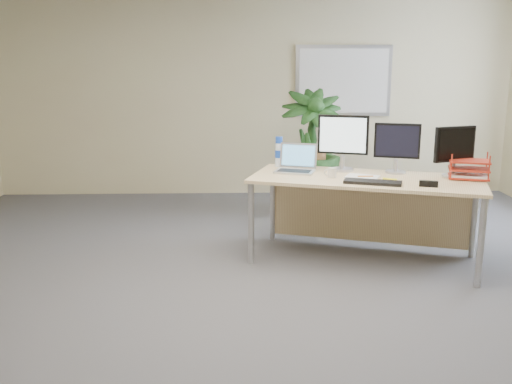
{
  "coord_description": "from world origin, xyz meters",
  "views": [
    {
      "loc": [
        -0.25,
        -3.82,
        1.82
      ],
      "look_at": [
        -0.11,
        0.35,
        0.85
      ],
      "focal_mm": 40.0,
      "sensor_mm": 36.0,
      "label": 1
    }
  ],
  "objects_px": {
    "desk": "(367,193)",
    "monitor_right": "(397,145)",
    "floor_plant": "(309,152)",
    "laptop": "(296,165)",
    "monitor_left": "(343,139)"
  },
  "relations": [
    {
      "from": "monitor_left",
      "to": "monitor_right",
      "type": "height_order",
      "value": "monitor_left"
    },
    {
      "from": "floor_plant",
      "to": "laptop",
      "type": "xyz_separation_m",
      "value": [
        -0.31,
        -1.44,
        0.1
      ]
    },
    {
      "from": "monitor_right",
      "to": "floor_plant",
      "type": "bearing_deg",
      "value": 111.58
    },
    {
      "from": "desk",
      "to": "monitor_right",
      "type": "height_order",
      "value": "monitor_right"
    },
    {
      "from": "desk",
      "to": "laptop",
      "type": "relative_size",
      "value": 5.04
    },
    {
      "from": "monitor_left",
      "to": "floor_plant",
      "type": "bearing_deg",
      "value": 95.37
    },
    {
      "from": "desk",
      "to": "monitor_right",
      "type": "xyz_separation_m",
      "value": [
        0.29,
        0.09,
        0.44
      ]
    },
    {
      "from": "floor_plant",
      "to": "monitor_right",
      "type": "xyz_separation_m",
      "value": [
        0.62,
        -1.55,
        0.31
      ]
    },
    {
      "from": "desk",
      "to": "monitor_left",
      "type": "height_order",
      "value": "monitor_left"
    },
    {
      "from": "desk",
      "to": "monitor_right",
      "type": "relative_size",
      "value": 4.76
    },
    {
      "from": "floor_plant",
      "to": "monitor_left",
      "type": "height_order",
      "value": "floor_plant"
    },
    {
      "from": "floor_plant",
      "to": "laptop",
      "type": "relative_size",
      "value": 3.41
    },
    {
      "from": "desk",
      "to": "monitor_right",
      "type": "bearing_deg",
      "value": 18.24
    },
    {
      "from": "floor_plant",
      "to": "monitor_right",
      "type": "height_order",
      "value": "floor_plant"
    },
    {
      "from": "floor_plant",
      "to": "monitor_left",
      "type": "xyz_separation_m",
      "value": [
        0.13,
        -1.42,
        0.34
      ]
    }
  ]
}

